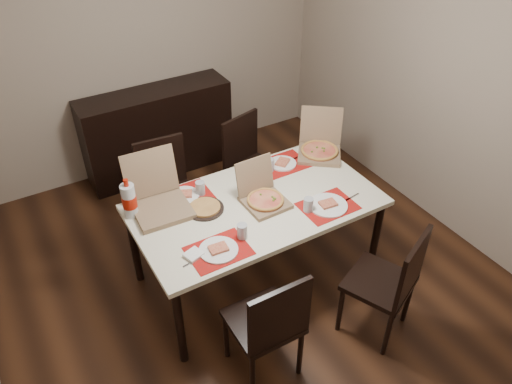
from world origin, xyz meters
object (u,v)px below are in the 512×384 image
sideboard (158,132)px  chair_near_left (269,323)px  dip_bowl (258,181)px  dining_table (256,210)px  chair_far_right (249,161)px  chair_near_right (391,281)px  chair_far_left (167,188)px  soda_bottle (129,201)px  pizza_box_center (263,197)px

sideboard → chair_near_left: chair_near_left is taller
sideboard → dip_bowl: size_ratio=14.83×
dining_table → dip_bowl: size_ratio=17.80×
dining_table → chair_far_right: (0.41, 0.81, -0.17)m
dining_table → dip_bowl: 0.27m
dining_table → chair_near_right: 1.08m
dip_bowl → dining_table: bearing=-124.8°
chair_far_left → soda_bottle: (-0.44, -0.49, 0.37)m
dining_table → pizza_box_center: bearing=-22.2°
dining_table → chair_near_right: bearing=-61.7°
pizza_box_center → dip_bowl: pizza_box_center is taller
sideboard → pizza_box_center: size_ratio=4.38×
chair_near_right → dip_bowl: 1.23m
pizza_box_center → dining_table: bearing=157.8°
chair_near_right → dip_bowl: (-0.36, 1.15, 0.25)m
pizza_box_center → soda_bottle: size_ratio=1.10×
chair_near_left → chair_near_right: same height
chair_far_right → dip_bowl: 0.71m
sideboard → chair_far_left: chair_far_left is taller
sideboard → chair_far_left: bearing=-107.1°
sideboard → chair_far_right: (0.49, -1.03, 0.06)m
dining_table → chair_far_left: 0.93m
chair_far_left → chair_far_right: 0.80m
dining_table → chair_far_left: size_ratio=1.94×
sideboard → chair_near_right: 2.84m
pizza_box_center → dip_bowl: 0.25m
chair_far_left → chair_near_right: bearing=-63.0°
pizza_box_center → chair_near_right: bearing=-63.6°
chair_far_right → dip_bowl: chair_far_right is taller
chair_near_left → chair_far_left: bearing=90.0°
chair_far_left → chair_far_right: size_ratio=1.00×
dining_table → chair_far_left: bearing=115.4°
chair_near_left → chair_far_left: (-0.00, 1.64, 0.00)m
dining_table → soda_bottle: size_ratio=5.81×
sideboard → pizza_box_center: pizza_box_center is taller
chair_near_right → pizza_box_center: size_ratio=2.72×
chair_far_left → dip_bowl: size_ratio=9.20×
pizza_box_center → soda_bottle: 0.95m
chair_far_right → soda_bottle: 1.39m
chair_near_right → soda_bottle: bearing=136.6°
sideboard → dip_bowl: bearing=-82.3°
chair_near_right → pizza_box_center: bearing=116.4°
chair_far_left → dining_table: bearing=-64.6°
chair_near_left → soda_bottle: (-0.44, 1.15, 0.37)m
chair_near_left → dip_bowl: bearing=62.5°
chair_near_left → soda_bottle: soda_bottle is taller
chair_far_right → pizza_box_center: (-0.36, -0.84, 0.29)m
dining_table → soda_bottle: soda_bottle is taller
sideboard → chair_near_left: (-0.31, -2.66, 0.06)m
chair_far_left → dip_bowl: chair_far_left is taller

